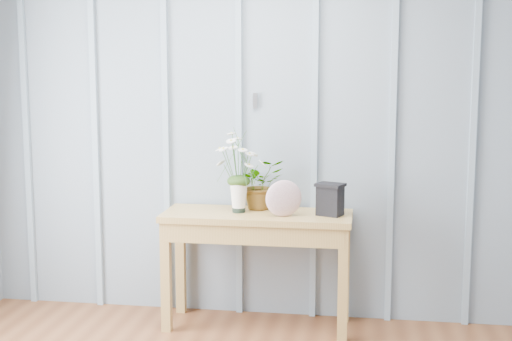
% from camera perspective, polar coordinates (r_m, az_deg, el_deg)
% --- Properties ---
extents(sideboard, '(1.20, 0.45, 0.75)m').
position_cam_1_polar(sideboard, '(4.56, 0.10, -4.81)').
color(sideboard, '#AA8443').
rests_on(sideboard, ground).
extents(daisy_vase, '(0.37, 0.28, 0.52)m').
position_cam_1_polar(daisy_vase, '(4.50, -1.40, 0.72)').
color(daisy_vase, black).
rests_on(daisy_vase, sideboard).
extents(spider_plant, '(0.39, 0.38, 0.33)m').
position_cam_1_polar(spider_plant, '(4.63, 0.33, -1.09)').
color(spider_plant, '#1F3B11').
rests_on(spider_plant, sideboard).
extents(felt_disc_vessel, '(0.24, 0.14, 0.23)m').
position_cam_1_polar(felt_disc_vessel, '(4.41, 2.23, -2.24)').
color(felt_disc_vessel, '#9A536E').
rests_on(felt_disc_vessel, sideboard).
extents(carved_box, '(0.20, 0.18, 0.20)m').
position_cam_1_polar(carved_box, '(4.47, 5.95, -2.28)').
color(carved_box, black).
rests_on(carved_box, sideboard).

